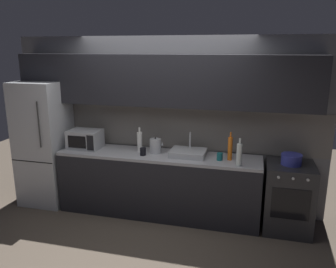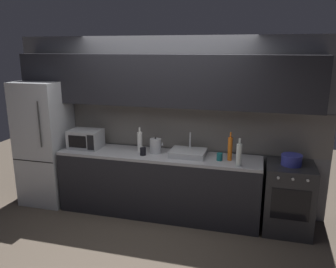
% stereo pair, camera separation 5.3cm
% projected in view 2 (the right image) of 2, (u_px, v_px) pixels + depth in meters
% --- Properties ---
extents(ground_plane, '(10.00, 10.00, 0.00)m').
position_uv_depth(ground_plane, '(137.00, 247.00, 4.08)').
color(ground_plane, '#4C4238').
extents(back_wall, '(4.57, 0.44, 2.50)m').
position_uv_depth(back_wall, '(164.00, 104.00, 4.82)').
color(back_wall, slate).
rests_on(back_wall, ground).
extents(counter_run, '(2.83, 0.60, 0.90)m').
position_uv_depth(counter_run, '(158.00, 184.00, 4.82)').
color(counter_run, black).
rests_on(counter_run, ground).
extents(refrigerator, '(0.68, 0.69, 1.86)m').
position_uv_depth(refrigerator, '(45.00, 143.00, 5.15)').
color(refrigerator, '#B7BABF').
rests_on(refrigerator, ground).
extents(oven_range, '(0.60, 0.62, 0.90)m').
position_uv_depth(oven_range, '(288.00, 198.00, 4.37)').
color(oven_range, '#232326').
rests_on(oven_range, ground).
extents(microwave, '(0.46, 0.35, 0.27)m').
position_uv_depth(microwave, '(86.00, 139.00, 4.97)').
color(microwave, '#A8AAAF').
rests_on(microwave, counter_run).
extents(sink_basin, '(0.48, 0.38, 0.30)m').
position_uv_depth(sink_basin, '(188.00, 153.00, 4.62)').
color(sink_basin, '#ADAFB5').
rests_on(sink_basin, counter_run).
extents(kettle, '(0.19, 0.16, 0.23)m').
position_uv_depth(kettle, '(155.00, 146.00, 4.73)').
color(kettle, '#B7BABF').
rests_on(kettle, counter_run).
extents(wine_bottle_clear, '(0.07, 0.07, 0.35)m').
position_uv_depth(wine_bottle_clear, '(239.00, 155.00, 4.20)').
color(wine_bottle_clear, silver).
rests_on(wine_bottle_clear, counter_run).
extents(wine_bottle_orange, '(0.06, 0.06, 0.38)m').
position_uv_depth(wine_bottle_orange, '(230.00, 148.00, 4.41)').
color(wine_bottle_orange, orange).
rests_on(wine_bottle_orange, counter_run).
extents(wine_bottle_white, '(0.07, 0.07, 0.35)m').
position_uv_depth(wine_bottle_white, '(140.00, 141.00, 4.80)').
color(wine_bottle_white, silver).
rests_on(wine_bottle_white, counter_run).
extents(mug_dark, '(0.08, 0.08, 0.10)m').
position_uv_depth(mug_dark, '(143.00, 152.00, 4.64)').
color(mug_dark, black).
rests_on(mug_dark, counter_run).
extents(mug_teal, '(0.08, 0.08, 0.10)m').
position_uv_depth(mug_teal, '(220.00, 157.00, 4.43)').
color(mug_teal, '#19666B').
rests_on(mug_teal, counter_run).
extents(cooking_pot, '(0.26, 0.26, 0.14)m').
position_uv_depth(cooking_pot, '(292.00, 160.00, 4.24)').
color(cooking_pot, '#333899').
rests_on(cooking_pot, oven_range).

